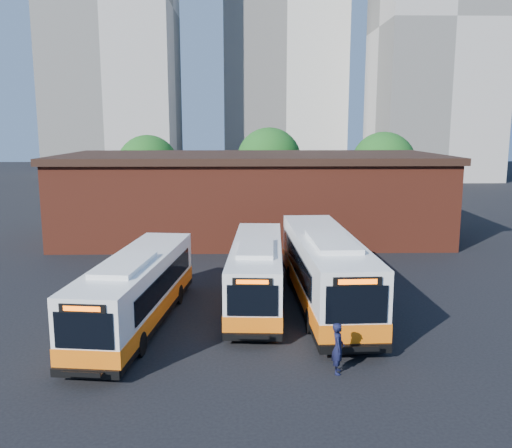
{
  "coord_description": "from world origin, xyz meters",
  "views": [
    {
      "loc": [
        -0.6,
        -21.54,
        8.5
      ],
      "look_at": [
        0.03,
        6.2,
        3.46
      ],
      "focal_mm": 38.0,
      "sensor_mm": 36.0,
      "label": 1
    }
  ],
  "objects_px": {
    "bus_mideast": "(257,274)",
    "bus_east": "(325,272)",
    "bus_midwest": "(137,293)",
    "transit_worker": "(338,348)"
  },
  "relations": [
    {
      "from": "bus_midwest",
      "to": "transit_worker",
      "type": "xyz_separation_m",
      "value": [
        7.86,
        -4.8,
        -0.52
      ]
    },
    {
      "from": "bus_midwest",
      "to": "bus_mideast",
      "type": "xyz_separation_m",
      "value": [
        5.23,
        3.01,
        -0.02
      ]
    },
    {
      "from": "bus_mideast",
      "to": "bus_east",
      "type": "relative_size",
      "value": 0.88
    },
    {
      "from": "bus_east",
      "to": "transit_worker",
      "type": "relative_size",
      "value": 7.24
    },
    {
      "from": "transit_worker",
      "to": "bus_mideast",
      "type": "bearing_deg",
      "value": 25.87
    },
    {
      "from": "bus_midwest",
      "to": "bus_east",
      "type": "bearing_deg",
      "value": 22.9
    },
    {
      "from": "bus_midwest",
      "to": "transit_worker",
      "type": "relative_size",
      "value": 6.45
    },
    {
      "from": "bus_midwest",
      "to": "transit_worker",
      "type": "height_order",
      "value": "bus_midwest"
    },
    {
      "from": "bus_midwest",
      "to": "bus_east",
      "type": "relative_size",
      "value": 0.89
    },
    {
      "from": "bus_midwest",
      "to": "transit_worker",
      "type": "distance_m",
      "value": 9.23
    }
  ]
}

